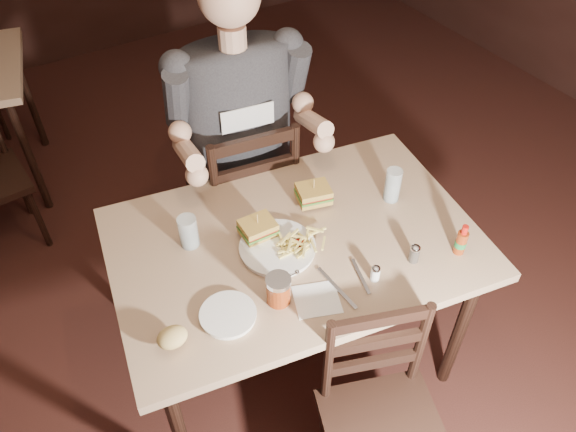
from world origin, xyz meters
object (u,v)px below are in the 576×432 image
chair_far (243,195)px  glass_right (393,185)px  main_table (295,253)px  diner (240,102)px  hot_sauce (462,239)px  side_plate (228,315)px  dinner_plate (278,249)px  syrup_dispenser (278,290)px  glass_left (188,232)px

chair_far → glass_right: size_ratio=6.80×
main_table → chair_far: 0.65m
diner → chair_far: bearing=90.0°
hot_sauce → side_plate: size_ratio=0.72×
main_table → glass_right: 0.46m
diner → dinner_plate: (-0.16, -0.56, -0.25)m
main_table → glass_right: glass_right is taller
chair_far → hot_sauce: 1.09m
dinner_plate → main_table: bearing=7.0°
hot_sauce → chair_far: bearing=111.4°
syrup_dispenser → side_plate: syrup_dispenser is taller
diner → dinner_plate: 0.64m
main_table → hot_sauce: bearing=-37.0°
glass_left → side_plate: size_ratio=0.70×
main_table → chair_far: chair_far is taller
main_table → syrup_dispenser: syrup_dispenser is taller
dinner_plate → hot_sauce: (0.55, -0.34, 0.06)m
chair_far → side_plate: bearing=68.1°
main_table → chair_far: bearing=81.5°
main_table → diner: size_ratio=1.36×
syrup_dispenser → dinner_plate: bearing=69.8°
diner → glass_left: diner is taller
glass_left → syrup_dispenser: (0.14, -0.38, -0.01)m
syrup_dispenser → side_plate: 0.18m
main_table → side_plate: 0.41m
chair_far → side_plate: (-0.45, -0.79, 0.30)m
chair_far → dinner_plate: 0.71m
diner → hot_sauce: (0.38, -0.91, -0.19)m
main_table → syrup_dispenser: 0.31m
chair_far → glass_left: (-0.43, -0.43, 0.36)m
syrup_dispenser → glass_right: bearing=26.9°
dinner_plate → syrup_dispenser: 0.23m
chair_far → syrup_dispenser: chair_far is taller
diner → hot_sauce: 1.00m
chair_far → diner: diner is taller
glass_right → side_plate: glass_right is taller
chair_far → diner: 0.55m
chair_far → diner: size_ratio=0.90×
glass_left → side_plate: (-0.03, -0.36, -0.06)m
main_table → glass_right: bearing=-0.6°
diner → glass_right: (0.36, -0.56, -0.18)m
diner → side_plate: (-0.45, -0.73, -0.25)m
main_table → dinner_plate: size_ratio=5.42×
glass_left → syrup_dispenser: size_ratio=1.16×
side_plate → glass_left: bearing=85.5°
main_table → glass_right: (0.44, -0.00, 0.14)m
hot_sauce → main_table: bearing=143.0°
main_table → diner: bearing=81.5°
glass_left → glass_right: glass_right is taller
hot_sauce → side_plate: (-0.83, 0.17, -0.06)m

